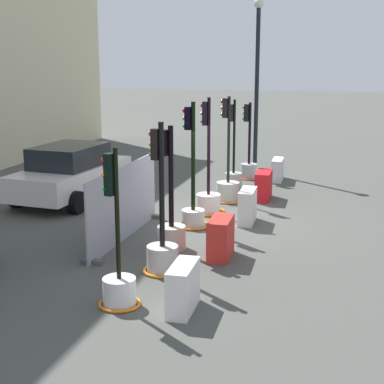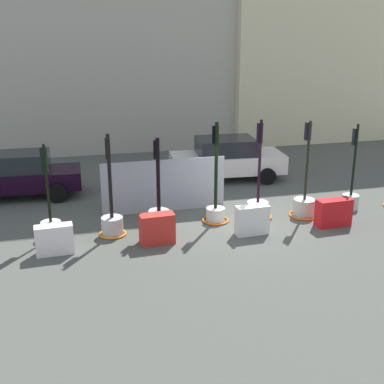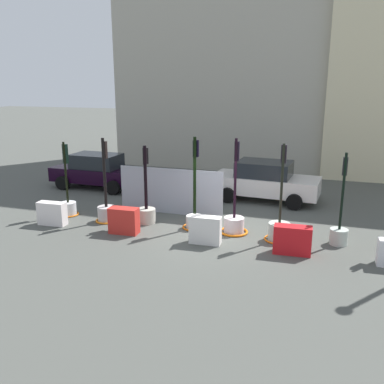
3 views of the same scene
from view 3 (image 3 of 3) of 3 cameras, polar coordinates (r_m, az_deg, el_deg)
The scene contains 16 objects.
ground_plane at distance 14.38m, azimuth 2.47°, elevation -5.73°, with size 120.00×120.00×0.00m, color #4A4C47.
traffic_light_0 at distance 16.92m, azimuth -16.49°, elevation -1.42°, with size 0.77×0.77×2.86m.
traffic_light_1 at distance 15.82m, azimuth -11.56°, elevation -2.18°, with size 0.83×0.83×3.10m.
traffic_light_2 at distance 15.40m, azimuth -6.22°, elevation -2.22°, with size 0.66×0.66×2.86m.
traffic_light_3 at distance 14.77m, azimuth 0.37°, elevation -2.74°, with size 0.87×0.87×3.24m.
traffic_light_4 at distance 14.42m, azimuth 5.75°, elevation -3.87°, with size 0.98×0.98×3.25m.
traffic_light_5 at distance 13.99m, azimuth 11.80°, elevation -4.63°, with size 0.96×0.96×3.19m.
traffic_light_6 at distance 14.13m, azimuth 19.41°, elevation -4.65°, with size 0.57×0.57×2.96m.
construction_barrier_0 at distance 15.97m, azimuth -18.49°, elevation -2.79°, with size 1.04×0.44×0.84m.
construction_barrier_1 at distance 14.49m, azimuth -9.24°, elevation -3.87°, with size 1.02×0.50×0.90m.
construction_barrier_2 at distance 13.43m, azimuth 1.81°, elevation -5.19°, with size 1.03×0.43×0.90m.
construction_barrier_3 at distance 13.00m, azimuth 13.50°, elevation -6.36°, with size 1.14×0.49×0.88m.
car_white_van at distance 18.48m, azimuth 9.90°, elevation 1.50°, with size 4.67×2.51×1.71m.
car_black_sedan at distance 20.85m, azimuth -12.80°, elevation 2.82°, with size 4.49×2.15×1.67m.
building_main_facade at distance 27.01m, azimuth 6.22°, elevation 19.96°, with size 14.08×6.45×14.96m.
site_fence_panel at distance 16.33m, azimuth -2.96°, elevation -0.04°, with size 4.20×0.50×1.80m.
Camera 3 is at (3.55, -12.99, 5.05)m, focal length 39.22 mm.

